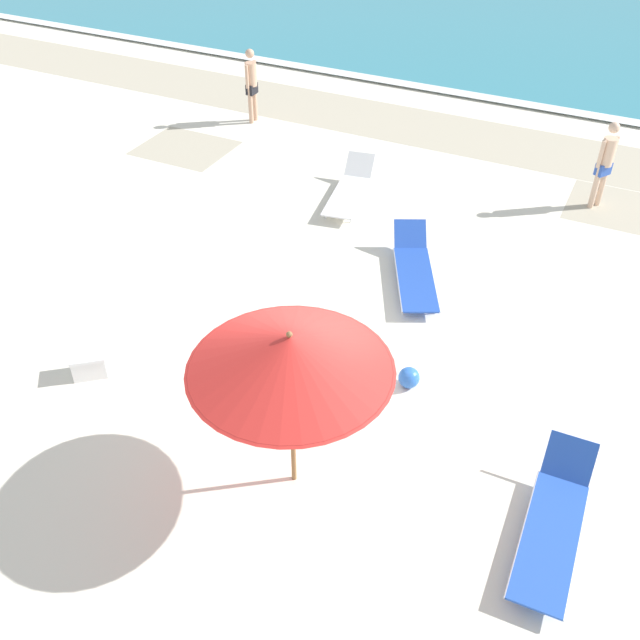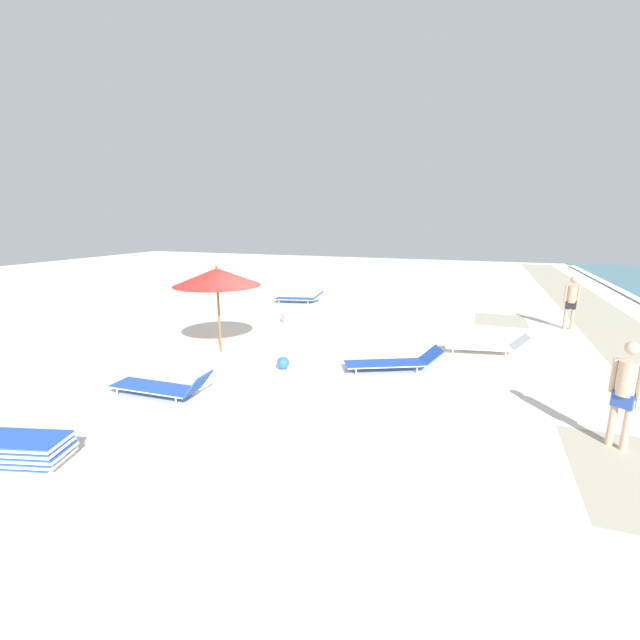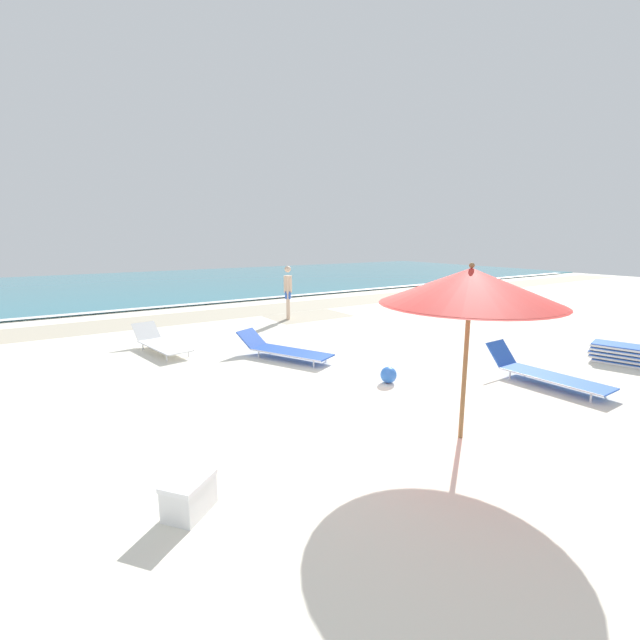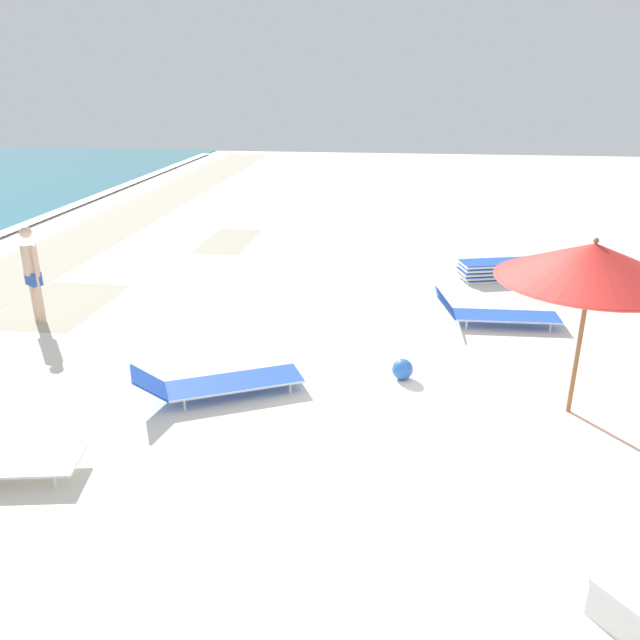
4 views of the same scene
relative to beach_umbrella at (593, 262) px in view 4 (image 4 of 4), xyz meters
The scene contains 8 objects.
ground_plane 2.72m from the beach_umbrella, 102.04° to the left, with size 60.00×60.00×0.16m.
beach_umbrella is the anchor object (origin of this frame).
lounger_stack 6.16m from the beach_umbrella, ahead, with size 1.10×2.02×0.41m.
sun_lounger_under_umbrella 3.63m from the beach_umbrella, 11.02° to the left, with size 0.68×2.22×0.62m.
sun_lounger_near_water_right 5.11m from the beach_umbrella, 91.98° to the left, with size 1.55×2.35×0.53m.
beachgoer_wading_adult 9.12m from the beach_umbrella, 75.92° to the left, with size 0.31×0.39×1.76m.
beach_ball 3.01m from the beach_umbrella, 72.65° to the left, with size 0.31×0.31×0.31m.
cooler_box 4.06m from the beach_umbrella, behind, with size 0.61×0.59×0.37m.
Camera 4 is at (-7.33, 0.76, 4.19)m, focal length 35.00 mm.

